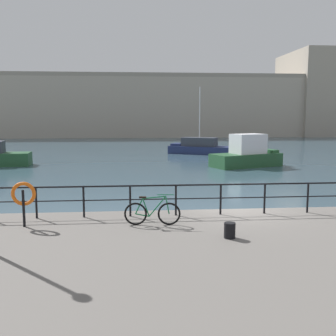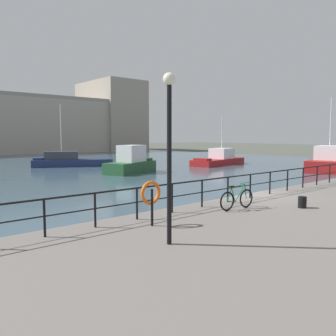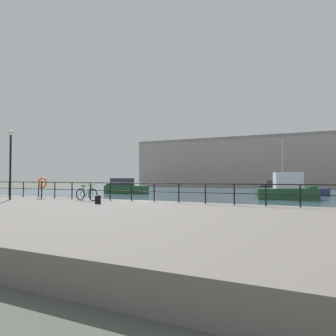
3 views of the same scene
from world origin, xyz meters
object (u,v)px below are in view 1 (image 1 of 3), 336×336
Objects in this scene: mooring_bollard at (230,230)px; moored_small_launch at (207,148)px; harbor_building at (184,106)px; parked_bicycle at (152,213)px; life_ring_stand at (23,195)px; moored_red_daysailer at (247,154)px.

moored_small_launch is at bearing 80.74° from mooring_bollard.
mooring_bollard is at bearing -96.06° from harbor_building.
parked_bicycle is 4.01m from life_ring_stand.
parked_bicycle is at bearing -3.13° from life_ring_stand.
mooring_bollard is 6.35m from life_ring_stand.
moored_small_launch is at bearing 69.14° from life_ring_stand.
moored_red_daysailer is at bearing 70.48° from parked_bicycle.
moored_small_launch is 20.25× the size of mooring_bollard.
mooring_bollard is (-6.38, -20.59, -0.01)m from moored_red_daysailer.
moored_red_daysailer is 10.30m from moored_small_launch.
mooring_bollard is at bearing -128.45° from moored_red_daysailer.
mooring_bollard is 0.31× the size of life_ring_stand.
moored_small_launch is 31.21m from mooring_bollard.
moored_small_launch is 30.16m from parked_bicycle.
harbor_building is 8.32× the size of moored_small_launch.
moored_small_launch is 31.14m from life_ring_stand.
mooring_bollard is (-7.12, -67.02, -4.88)m from harbor_building.
harbor_building is 46.69m from moored_red_daysailer.
life_ring_stand is (-12.45, -18.88, 0.74)m from moored_red_daysailer.
moored_red_daysailer is 22.62m from life_ring_stand.
parked_bicycle is (-9.23, -65.52, -4.71)m from harbor_building.
moored_red_daysailer is 20.90m from parked_bicycle.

